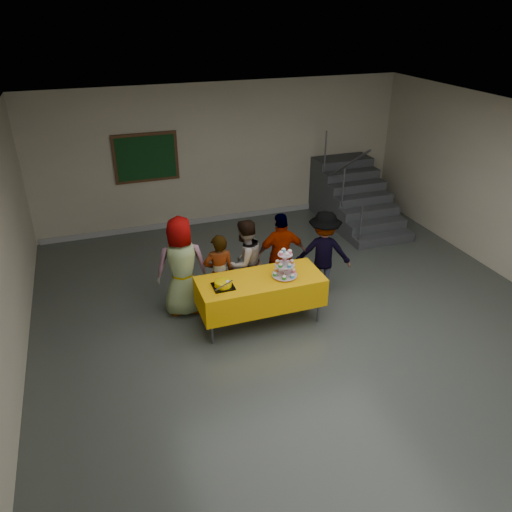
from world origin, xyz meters
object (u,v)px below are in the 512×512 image
Objects in this scene: schoolchild_d at (281,255)px; schoolchild_e at (323,252)px; bear_cake at (223,283)px; noticeboard at (146,158)px; schoolchild_c at (245,262)px; cupcake_stand at (285,266)px; schoolchild_b at (219,274)px; staircase at (352,198)px; schoolchild_a at (182,267)px; bake_table at (260,291)px.

schoolchild_d is 0.72m from schoolchild_e.
noticeboard is at bearing 96.12° from bear_cake.
schoolchild_c is 3.61m from noticeboard.
cupcake_stand is 0.31× the size of schoolchild_c.
schoolchild_b is 3.66m from noticeboard.
staircase is (3.91, 3.23, -0.34)m from bear_cake.
noticeboard reaches higher than staircase.
schoolchild_b is at bearing 145.62° from cupcake_stand.
cupcake_stand is 0.80m from schoolchild_d.
schoolchild_d is 1.13× the size of noticeboard.
schoolchild_b is 4.65m from staircase.
schoolchild_c is (1.01, -0.02, -0.09)m from schoolchild_a.
schoolchild_b is at bearing 80.41° from bear_cake.
staircase reaches higher than schoolchild_a.
schoolchild_b is 0.92× the size of schoolchild_c.
noticeboard is at bearing -59.10° from schoolchild_d.
noticeboard reaches higher than schoolchild_c.
noticeboard reaches higher than schoolchild_b.
bake_table is 0.78× the size of staircase.
schoolchild_c is at bearing 51.78° from bear_cake.
noticeboard reaches higher than schoolchild_a.
schoolchild_a reaches higher than schoolchild_e.
schoolchild_b is 1.11m from schoolchild_d.
schoolchild_c is 1.11× the size of noticeboard.
schoolchild_a is at bearing 20.29° from schoolchild_e.
bear_cake is (-0.59, -0.05, 0.27)m from bake_table.
noticeboard is (0.01, 3.34, 0.79)m from schoolchild_a.
bear_cake is 5.08m from staircase.
staircase reaches higher than schoolchild_e.
bear_cake is at bearing -83.88° from noticeboard.
schoolchild_e is (1.34, -0.10, -0.00)m from schoolchild_c.
schoolchild_d is at bearing -137.20° from staircase.
schoolchild_b is at bearing -81.34° from noticeboard.
schoolchild_c is (-0.03, 0.66, 0.16)m from bake_table.
cupcake_stand is at bearing 94.61° from schoolchild_c.
schoolchild_d is 3.82m from noticeboard.
cupcake_stand is 0.28× the size of schoolchild_a.
bear_cake is 0.28× the size of noticeboard.
bear_cake is 0.91m from schoolchild_c.
bear_cake is at bearing 40.99° from schoolchild_e.
schoolchild_b is (0.55, -0.16, -0.14)m from schoolchild_a.
schoolchild_a is at bearing 152.09° from cupcake_stand.
schoolchild_a is 1.12× the size of schoolchild_c.
bake_table is 0.68m from schoolchild_c.
schoolchild_a is 1.10× the size of schoolchild_d.
schoolchild_d reaches higher than schoolchild_c.
bake_table is at bearing -136.19° from staircase.
schoolchild_b is (-0.85, 0.58, -0.28)m from cupcake_stand.
staircase is at bearing -166.98° from schoolchild_c.
schoolchild_c reaches higher than cupcake_stand.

